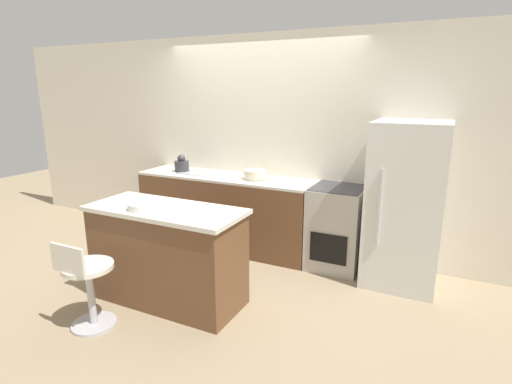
% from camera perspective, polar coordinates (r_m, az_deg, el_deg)
% --- Properties ---
extents(ground_plane, '(14.00, 14.00, 0.00)m').
position_cam_1_polar(ground_plane, '(4.81, -2.65, -9.51)').
color(ground_plane, '#998466').
extents(wall_back, '(8.00, 0.06, 2.60)m').
position_cam_1_polar(wall_back, '(5.01, 0.69, 6.95)').
color(wall_back, silver).
rests_on(wall_back, ground_plane).
extents(back_counter, '(2.26, 0.58, 0.92)m').
position_cam_1_polar(back_counter, '(5.06, -4.38, -2.76)').
color(back_counter, brown).
rests_on(back_counter, ground_plane).
extents(kitchen_island, '(1.46, 0.63, 0.92)m').
position_cam_1_polar(kitchen_island, '(3.84, -12.52, -8.74)').
color(kitchen_island, brown).
rests_on(kitchen_island, ground_plane).
extents(oven_range, '(0.57, 0.60, 0.92)m').
position_cam_1_polar(oven_range, '(4.54, 11.39, -5.02)').
color(oven_range, '#B7B2A8').
rests_on(oven_range, ground_plane).
extents(refrigerator, '(0.71, 0.73, 1.66)m').
position_cam_1_polar(refrigerator, '(4.26, 20.56, -1.75)').
color(refrigerator, silver).
rests_on(refrigerator, ground_plane).
extents(stool_chair, '(0.41, 0.41, 0.79)m').
position_cam_1_polar(stool_chair, '(3.65, -22.97, -12.02)').
color(stool_chair, '#B7B7BC').
rests_on(stool_chair, ground_plane).
extents(kettle, '(0.19, 0.19, 0.21)m').
position_cam_1_polar(kettle, '(5.28, -10.57, 3.89)').
color(kettle, '#333338').
rests_on(kettle, back_counter).
extents(mixing_bowl, '(0.26, 0.26, 0.10)m').
position_cam_1_polar(mixing_bowl, '(4.74, -0.19, 2.55)').
color(mixing_bowl, beige).
rests_on(mixing_bowl, back_counter).
extents(fruit_bowl, '(0.27, 0.27, 0.06)m').
position_cam_1_polar(fruit_bowl, '(3.68, -15.83, -1.93)').
color(fruit_bowl, white).
rests_on(fruit_bowl, kitchen_island).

